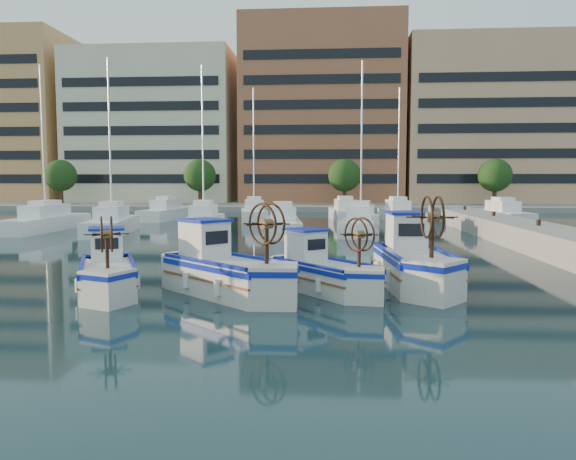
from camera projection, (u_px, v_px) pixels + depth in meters
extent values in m
plane|color=#17383C|center=(252.00, 303.00, 16.18)|extent=(300.00, 300.00, 0.00)
cube|color=gray|center=(315.00, 203.00, 82.71)|extent=(180.00, 40.00, 0.60)
cube|color=beige|center=(157.00, 129.00, 81.50)|extent=(23.00, 14.00, 21.00)
cube|color=black|center=(140.00, 124.00, 74.54)|extent=(21.16, 0.12, 18.90)
cube|color=#A65F40|center=(322.00, 113.00, 79.53)|extent=(22.00, 14.00, 25.00)
cube|color=black|center=(321.00, 107.00, 72.58)|extent=(20.24, 0.12, 22.50)
cube|color=tan|center=(487.00, 123.00, 77.95)|extent=(23.00, 14.00, 22.00)
cube|color=black|center=(503.00, 117.00, 71.00)|extent=(21.16, 0.12, 19.80)
cylinder|color=#3F2B19|center=(61.00, 197.00, 71.58)|extent=(0.50, 0.50, 3.00)
sphere|color=#244B1B|center=(61.00, 175.00, 71.34)|extent=(4.00, 4.00, 4.00)
cylinder|color=#3F2B19|center=(200.00, 197.00, 70.24)|extent=(0.50, 0.50, 3.00)
sphere|color=#244B1B|center=(200.00, 175.00, 70.00)|extent=(4.00, 4.00, 4.00)
cylinder|color=#3F2B19|center=(344.00, 197.00, 68.90)|extent=(0.50, 0.50, 3.00)
sphere|color=#244B1B|center=(345.00, 175.00, 68.66)|extent=(4.00, 4.00, 4.00)
cylinder|color=#3F2B19|center=(494.00, 198.00, 67.56)|extent=(0.50, 0.50, 3.00)
sphere|color=#244B1B|center=(495.00, 175.00, 67.32)|extent=(4.00, 4.00, 4.00)
cube|color=white|center=(46.00, 224.00, 39.54)|extent=(2.28, 9.81, 1.00)
cylinder|color=silver|center=(43.00, 145.00, 39.06)|extent=(0.12, 0.12, 11.00)
cube|color=white|center=(112.00, 226.00, 37.44)|extent=(3.60, 8.78, 1.00)
cylinder|color=silver|center=(110.00, 143.00, 36.96)|extent=(0.12, 0.12, 11.00)
cube|color=white|center=(204.00, 223.00, 39.72)|extent=(2.95, 8.27, 1.00)
cylinder|color=silver|center=(203.00, 145.00, 39.24)|extent=(0.12, 0.12, 11.00)
cube|color=white|center=(283.00, 227.00, 36.88)|extent=(3.08, 8.46, 1.00)
cube|color=white|center=(361.00, 225.00, 38.30)|extent=(3.35, 10.06, 1.00)
cylinder|color=silver|center=(362.00, 144.00, 37.82)|extent=(0.12, 0.12, 11.00)
cube|color=white|center=(166.00, 214.00, 51.12)|extent=(2.92, 8.83, 1.00)
cube|color=white|center=(254.00, 215.00, 49.20)|extent=(3.28, 7.34, 1.00)
cylinder|color=silver|center=(254.00, 152.00, 48.72)|extent=(0.12, 0.12, 11.00)
cube|color=white|center=(345.00, 214.00, 50.69)|extent=(2.98, 8.17, 1.00)
cube|color=white|center=(398.00, 215.00, 49.04)|extent=(2.88, 7.71, 1.00)
cylinder|color=silver|center=(399.00, 152.00, 48.56)|extent=(0.12, 0.12, 11.00)
cube|color=white|center=(502.00, 217.00, 47.31)|extent=(2.98, 8.70, 1.00)
cube|color=silver|center=(108.00, 278.00, 17.50)|extent=(2.90, 4.05, 0.93)
cube|color=#0C1FA0|center=(107.00, 267.00, 17.47)|extent=(2.98, 4.17, 0.14)
cube|color=#1637B2|center=(108.00, 269.00, 17.48)|extent=(2.43, 3.57, 0.05)
cube|color=white|center=(107.00, 244.00, 18.43)|extent=(1.34, 1.44, 0.98)
cube|color=#0C1FA0|center=(106.00, 228.00, 18.38)|extent=(1.52, 1.61, 0.07)
cylinder|color=#331E14|center=(107.00, 254.00, 15.91)|extent=(0.11, 0.11, 1.03)
cylinder|color=brown|center=(107.00, 234.00, 15.86)|extent=(0.36, 0.34, 0.25)
torus|color=#331E14|center=(102.00, 234.00, 15.82)|extent=(0.45, 0.98, 1.04)
torus|color=#331E14|center=(112.00, 234.00, 15.90)|extent=(0.45, 0.98, 1.04)
cube|color=silver|center=(228.00, 278.00, 17.18)|extent=(4.40, 4.28, 1.07)
cube|color=#0C1FA0|center=(228.00, 265.00, 17.15)|extent=(4.53, 4.41, 0.16)
cube|color=#1637B2|center=(228.00, 267.00, 17.15)|extent=(3.81, 3.69, 0.06)
cube|color=white|center=(205.00, 239.00, 17.99)|extent=(1.74, 1.73, 1.13)
cube|color=#0C1FA0|center=(204.00, 220.00, 17.93)|extent=(1.96, 1.95, 0.08)
cylinder|color=#331E14|center=(267.00, 246.00, 15.73)|extent=(0.12, 0.12, 1.19)
cylinder|color=brown|center=(267.00, 224.00, 15.68)|extent=(0.43, 0.43, 0.29)
torus|color=#331E14|center=(262.00, 224.00, 15.57)|extent=(0.92, 0.87, 1.20)
torus|color=#331E14|center=(271.00, 224.00, 15.78)|extent=(0.92, 0.87, 1.20)
cube|color=silver|center=(325.00, 278.00, 17.68)|extent=(3.50, 3.80, 0.91)
cube|color=#0C1FA0|center=(326.00, 267.00, 17.65)|extent=(3.60, 3.91, 0.14)
cube|color=#1637B2|center=(326.00, 269.00, 17.66)|extent=(3.00, 3.30, 0.05)
cube|color=white|center=(306.00, 245.00, 18.45)|extent=(1.45, 1.47, 0.95)
cube|color=#0C1FA0|center=(306.00, 230.00, 18.41)|extent=(1.63, 1.65, 0.07)
cylinder|color=#331E14|center=(359.00, 253.00, 16.33)|extent=(0.10, 0.10, 1.00)
cylinder|color=brown|center=(359.00, 235.00, 16.28)|extent=(0.37, 0.36, 0.24)
torus|color=#331E14|center=(356.00, 235.00, 16.21)|extent=(0.69, 0.82, 1.01)
torus|color=#331E14|center=(363.00, 234.00, 16.36)|extent=(0.69, 0.82, 1.01)
cube|color=silver|center=(415.00, 270.00, 18.50)|extent=(2.37, 4.72, 1.14)
cube|color=#0C1FA0|center=(415.00, 257.00, 18.47)|extent=(2.44, 4.86, 0.17)
cube|color=#1637B2|center=(415.00, 259.00, 18.47)|extent=(1.90, 4.23, 0.07)
cube|color=white|center=(406.00, 231.00, 19.70)|extent=(1.32, 1.52, 1.19)
cube|color=#0C1FA0|center=(407.00, 213.00, 19.64)|extent=(1.50, 1.69, 0.09)
cylinder|color=#331E14|center=(432.00, 240.00, 16.45)|extent=(0.13, 0.13, 1.26)
cylinder|color=brown|center=(432.00, 217.00, 16.39)|extent=(0.37, 0.33, 0.30)
torus|color=#331E14|center=(427.00, 217.00, 16.39)|extent=(0.19, 1.27, 1.27)
torus|color=#331E14|center=(438.00, 217.00, 16.40)|extent=(0.19, 1.27, 1.27)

